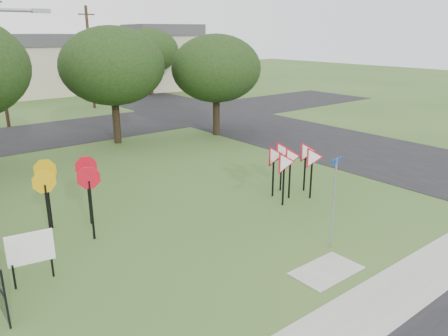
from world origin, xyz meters
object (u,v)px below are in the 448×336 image
at_px(stop_sign_cluster, 67,181).
at_px(info_board, 31,250).
at_px(yield_sign_cluster, 292,158).
at_px(street_name_sign, 334,197).

bearing_deg(stop_sign_cluster, info_board, -129.07).
distance_m(yield_sign_cluster, info_board, 10.10).
xyz_separation_m(yield_sign_cluster, info_board, (-10.08, -0.16, -0.65)).
bearing_deg(info_board, yield_sign_cluster, 0.89).
distance_m(street_name_sign, stop_sign_cluster, 8.44).
relative_size(yield_sign_cluster, info_board, 1.91).
relative_size(street_name_sign, yield_sign_cluster, 1.03).
bearing_deg(yield_sign_cluster, stop_sign_cluster, 165.12).
xyz_separation_m(street_name_sign, yield_sign_cluster, (2.24, 3.81, -0.04)).
bearing_deg(stop_sign_cluster, yield_sign_cluster, -14.88).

